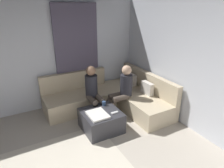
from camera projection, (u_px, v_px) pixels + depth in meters
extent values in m
cube|color=silver|center=(21.00, 57.00, 4.48)|extent=(0.12, 6.00, 2.70)
cube|color=#595166|center=(77.00, 56.00, 5.02)|extent=(0.06, 1.10, 2.50)
cube|color=#C6B593|center=(136.00, 100.00, 5.05)|extent=(2.10, 0.85, 0.42)
cube|color=#C6B593|center=(148.00, 81.00, 5.05)|extent=(2.10, 0.14, 0.45)
cube|color=#C6B593|center=(80.00, 101.00, 4.99)|extent=(0.85, 1.70, 0.42)
cube|color=#C6B593|center=(74.00, 80.00, 5.11)|extent=(0.14, 1.70, 0.45)
cube|color=silver|center=(131.00, 80.00, 5.41)|extent=(0.36, 0.12, 0.36)
cube|color=silver|center=(147.00, 89.00, 4.85)|extent=(0.36, 0.12, 0.36)
cube|color=#333338|center=(101.00, 121.00, 4.16)|extent=(0.76, 0.76, 0.42)
cube|color=white|center=(98.00, 115.00, 3.94)|extent=(0.44, 0.36, 0.04)
cylinder|color=#334C72|center=(104.00, 103.00, 4.32)|extent=(0.08, 0.08, 0.10)
cube|color=white|center=(115.00, 113.00, 4.03)|extent=(0.05, 0.15, 0.02)
cylinder|color=brown|center=(113.00, 111.00, 4.55)|extent=(0.12, 0.12, 0.42)
cylinder|color=brown|center=(109.00, 107.00, 4.69)|extent=(0.12, 0.12, 0.42)
cylinder|color=brown|center=(121.00, 98.00, 4.54)|extent=(0.12, 0.40, 0.12)
cylinder|color=brown|center=(117.00, 95.00, 4.68)|extent=(0.12, 0.40, 0.12)
cylinder|color=#26262D|center=(126.00, 85.00, 4.60)|extent=(0.28, 0.28, 0.50)
sphere|color=#D8AD8C|center=(127.00, 70.00, 4.47)|extent=(0.22, 0.22, 0.22)
cylinder|color=brown|center=(103.00, 112.00, 4.48)|extent=(0.12, 0.12, 0.42)
cylinder|color=brown|center=(96.00, 114.00, 4.40)|extent=(0.12, 0.12, 0.42)
cylinder|color=brown|center=(99.00, 98.00, 4.54)|extent=(0.40, 0.12, 0.12)
cylinder|color=brown|center=(92.00, 100.00, 4.46)|extent=(0.40, 0.12, 0.12)
cylinder|color=#26262D|center=(91.00, 86.00, 4.57)|extent=(0.28, 0.28, 0.50)
sphere|color=#8C664C|center=(91.00, 71.00, 4.43)|extent=(0.22, 0.22, 0.22)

